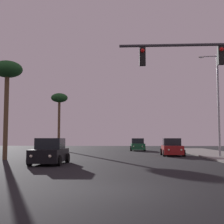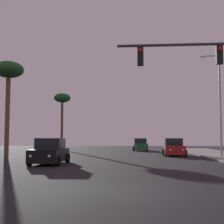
{
  "view_description": "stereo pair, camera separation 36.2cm",
  "coord_description": "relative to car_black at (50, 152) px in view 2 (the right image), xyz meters",
  "views": [
    {
      "loc": [
        0.67,
        -10.13,
        1.66
      ],
      "look_at": [
        -0.57,
        11.09,
        3.47
      ],
      "focal_mm": 50.0,
      "sensor_mm": 36.0,
      "label": 1
    },
    {
      "loc": [
        1.03,
        -10.11,
        1.66
      ],
      "look_at": [
        -0.57,
        11.09,
        3.47
      ],
      "focal_mm": 50.0,
      "sensor_mm": 36.0,
      "label": 2
    }
  ],
  "objects": [
    {
      "name": "palm_tree_far",
      "position": [
        -4.97,
        23.99,
        6.33
      ],
      "size": [
        2.4,
        2.4,
        8.18
      ],
      "color": "brown",
      "rests_on": "ground"
    },
    {
      "name": "palm_tree_near",
      "position": [
        -4.62,
        3.99,
        6.06
      ],
      "size": [
        2.4,
        2.4,
        7.88
      ],
      "color": "brown",
      "rests_on": "ground"
    },
    {
      "name": "ground_plane",
      "position": [
        4.55,
        -10.01,
        -0.76
      ],
      "size": [
        120.0,
        120.0,
        0.0
      ],
      "primitive_type": "plane",
      "color": "black"
    },
    {
      "name": "street_lamp",
      "position": [
        12.88,
        7.61,
        4.36
      ],
      "size": [
        1.74,
        0.24,
        9.0
      ],
      "color": "#99999E",
      "rests_on": "sidewalk_right"
    },
    {
      "name": "car_black",
      "position": [
        0.0,
        0.0,
        0.0
      ],
      "size": [
        2.04,
        4.34,
        1.68
      ],
      "rotation": [
        0.0,
        0.0,
        3.17
      ],
      "color": "black",
      "rests_on": "ground"
    },
    {
      "name": "car_red",
      "position": [
        9.25,
        10.45,
        0.0
      ],
      "size": [
        2.04,
        4.34,
        1.68
      ],
      "rotation": [
        0.0,
        0.0,
        3.11
      ],
      "color": "maroon",
      "rests_on": "ground"
    },
    {
      "name": "car_green",
      "position": [
        6.23,
        22.85,
        0.0
      ],
      "size": [
        2.04,
        4.34,
        1.68
      ],
      "rotation": [
        0.0,
        0.0,
        3.17
      ],
      "color": "#195933",
      "rests_on": "ground"
    }
  ]
}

